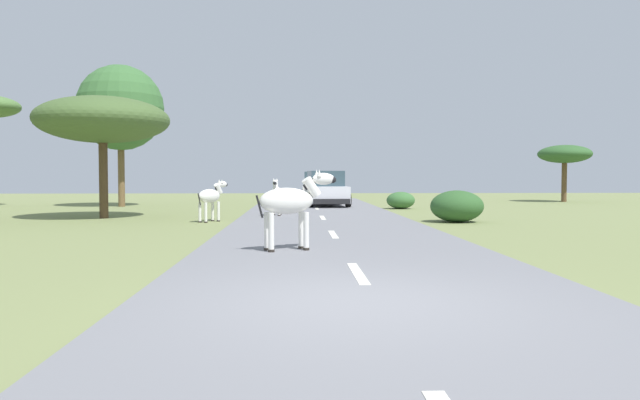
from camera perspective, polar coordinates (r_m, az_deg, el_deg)
name	(u,v)px	position (r m, az deg, el deg)	size (l,w,h in m)	color
ground_plane	(355,305)	(7.22, 3.44, -10.08)	(90.00, 90.00, 0.00)	olive
road	(375,303)	(7.24, 5.34, -9.84)	(6.00, 64.00, 0.05)	slate
lane_markings	(388,321)	(6.27, 6.59, -11.51)	(0.16, 56.00, 0.01)	silver
zebra_0	(276,193)	(22.29, -4.25, 0.67)	(0.42, 1.51, 1.42)	silver
zebra_1	(211,197)	(20.14, -10.51, 0.33)	(0.99, 1.36, 1.43)	silver
zebra_2	(291,202)	(11.91, -2.82, -0.19)	(1.66, 0.86, 1.63)	silver
car_0	(319,187)	(35.22, -0.14, 1.22)	(2.14, 4.40, 1.74)	white
car_1	(326,190)	(29.50, 0.58, 1.00)	(2.26, 4.46, 1.74)	silver
tree_1	(120,108)	(31.34, -18.72, 8.41)	(4.24, 4.24, 7.05)	brown
tree_4	(103,120)	(22.96, -20.26, 7.24)	(4.77, 4.77, 4.41)	#4C3823
tree_5	(565,155)	(37.81, 22.56, 4.07)	(3.06, 3.06, 3.37)	brown
bush_0	(457,206)	(20.23, 13.09, -0.59)	(1.77, 1.60, 1.06)	#2D5628
bush_2	(401,200)	(27.87, 7.80, -0.03)	(1.33, 1.20, 0.80)	#386633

